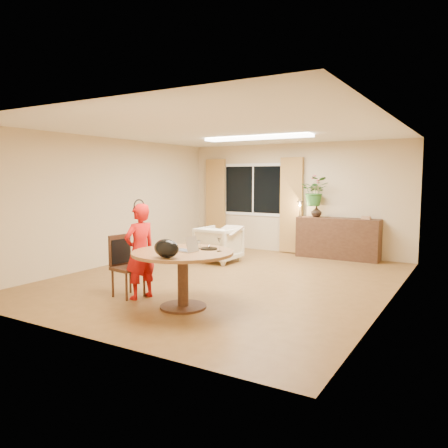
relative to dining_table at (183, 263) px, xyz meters
The scene contains 24 objects.
floor 1.90m from the dining_table, 101.24° to the left, with size 6.50×6.50×0.00m, color brown.
ceiling 2.67m from the dining_table, 101.24° to the left, with size 6.50×6.50×0.00m, color white.
wall_back 5.07m from the dining_table, 94.00° to the left, with size 5.50×5.50×0.00m, color #CEB586.
wall_left 3.63m from the dining_table, 150.36° to the left, with size 6.50×6.50×0.00m, color #CEB586.
wall_right 3.05m from the dining_table, 36.32° to the left, with size 6.50×6.50×0.00m, color #CEB586.
window 5.28m from the dining_table, 106.19° to the left, with size 1.70×0.03×1.30m.
curtain_left 5.54m from the dining_table, 116.95° to the left, with size 0.55×0.08×2.25m, color olive.
curtain_right 4.96m from the dining_table, 94.65° to the left, with size 0.55×0.08×2.25m, color olive.
ceiling_panel 3.56m from the dining_table, 96.74° to the left, with size 2.20×0.35×0.05m, color white.
dining_table is the anchor object (origin of this frame).
dining_chair 1.06m from the dining_table, behind, with size 0.45×0.41×0.93m, color #321B10, non-canonical shape.
child 0.84m from the dining_table, behind, with size 0.34×0.52×1.41m, color red.
laptop 0.28m from the dining_table, 96.57° to the left, with size 0.33×0.22×0.22m, color #B7B7BC, non-canonical shape.
tumbler 0.38m from the dining_table, 80.19° to the left, with size 0.08×0.08×0.12m, color white, non-canonical shape.
wine_glass 0.56m from the dining_table, 30.19° to the left, with size 0.07×0.07×0.19m, color white, non-canonical shape.
pot_lid 0.43m from the dining_table, 55.36° to the left, with size 0.24×0.24×0.04m, color white, non-canonical shape.
handbag 0.59m from the dining_table, 77.19° to the right, with size 0.36×0.21×0.24m, color black, non-canonical shape.
armchair 3.38m from the dining_table, 112.83° to the left, with size 0.81×0.83×0.76m, color beige.
throw 3.28m from the dining_table, 108.86° to the left, with size 0.45×0.55×0.03m, color beige, non-canonical shape.
sideboard 4.84m from the dining_table, 80.87° to the left, with size 1.81×0.44×0.91m, color #321B10.
vase 4.80m from the dining_table, 86.83° to the left, with size 0.24×0.24×0.25m, color black.
bouquet 4.86m from the dining_table, 87.33° to the left, with size 0.59×0.51×0.66m, color #2A6325.
book_stack 4.98m from the dining_table, 74.05° to the left, with size 0.18×0.14×0.08m, color #91674A, non-canonical shape.
desk_lamp 4.75m from the dining_table, 91.33° to the left, with size 0.15×0.15×0.37m, color black, non-canonical shape.
Camera 1 is at (3.82, -6.53, 1.78)m, focal length 35.00 mm.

